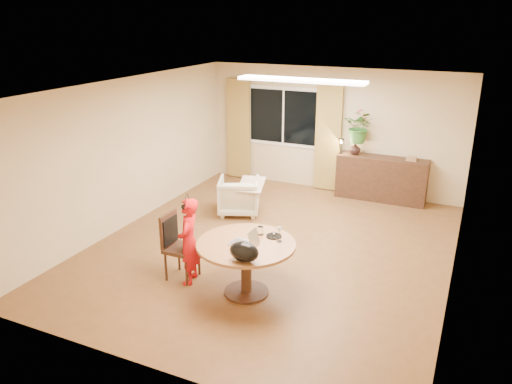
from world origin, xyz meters
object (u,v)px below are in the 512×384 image
dining_chair (182,247)px  armchair (239,196)px  dining_table (246,254)px  sideboard (381,179)px  child (189,241)px

dining_chair → armchair: (-0.37, 2.57, -0.14)m
dining_table → sideboard: sideboard is taller
dining_table → child: size_ratio=1.05×
dining_chair → child: child is taller
dining_table → sideboard: size_ratio=0.74×
child → armchair: child is taller
dining_table → armchair: bearing=118.3°
child → armchair: size_ratio=1.64×
dining_table → child: (-0.87, -0.04, 0.04)m
child → dining_chair: bearing=-121.9°
dining_table → armchair: (-1.39, 2.58, -0.24)m
armchair → sideboard: sideboard is taller
child → sideboard: (1.79, 4.48, -0.18)m
dining_table → sideboard: 4.54m
dining_chair → child: size_ratio=0.77×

